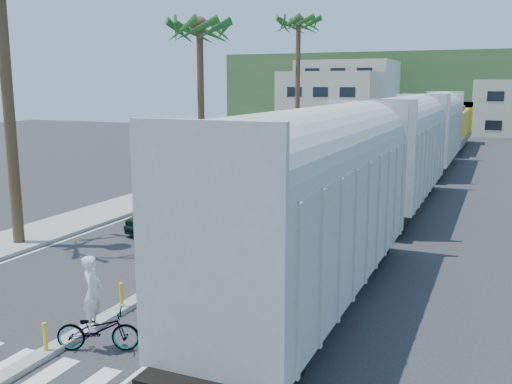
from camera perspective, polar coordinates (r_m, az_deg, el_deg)
ground at (r=15.83m, az=-17.67°, el=-13.84°), size 140.00×140.00×0.00m
sidewalk at (r=40.59m, az=-3.61°, el=1.68°), size 3.00×90.00×0.15m
rails at (r=39.52m, az=16.21°, el=0.96°), size 1.56×100.00×0.06m
median at (r=32.80m, az=5.69°, el=-0.50°), size 0.45×60.00×0.85m
crosswalk at (r=14.55m, az=-23.03°, el=-16.46°), size 14.00×2.20×0.01m
lane_markings at (r=38.18m, az=4.93°, el=0.98°), size 9.42×90.00×0.01m
freight_train at (r=36.27m, az=15.85°, el=4.73°), size 3.00×60.94×5.85m
palm_trees at (r=38.11m, az=-4.88°, el=17.27°), size 3.50×37.20×13.75m
buildings at (r=83.96m, az=12.45°, el=9.07°), size 38.00×27.00×10.00m
hillside at (r=111.14m, az=18.65°, el=9.96°), size 80.00×20.00×12.00m
car_lead at (r=25.96m, az=-8.76°, el=-2.02°), size 2.65×4.86×1.54m
car_second at (r=30.87m, az=-3.79°, el=-0.03°), size 2.08×4.42×1.38m
car_third at (r=35.32m, az=0.68°, el=1.48°), size 2.85×5.57×1.53m
car_rear at (r=39.96m, az=4.76°, el=2.31°), size 2.31×4.57×1.24m
cyclist at (r=14.79m, az=-15.62°, el=-12.34°), size 2.19×2.55×2.41m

